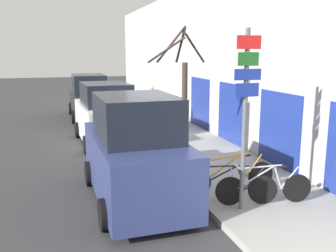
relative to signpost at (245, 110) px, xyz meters
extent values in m
plane|color=#333335|center=(-1.69, 7.24, -2.33)|extent=(80.00, 80.00, 0.00)
cube|color=#9E9B93|center=(0.91, 10.04, -2.25)|extent=(3.20, 32.00, 0.15)
cube|color=#B2B7C1|center=(2.66, 10.04, 0.92)|extent=(0.20, 32.00, 6.50)
cube|color=navy|center=(2.54, 2.53, -1.08)|extent=(0.03, 2.07, 2.20)
cube|color=navy|center=(2.54, 5.63, -1.08)|extent=(0.03, 2.07, 2.20)
cube|color=navy|center=(2.54, 8.72, -1.08)|extent=(0.03, 2.07, 2.20)
cylinder|color=#595B60|center=(0.00, 0.01, -0.27)|extent=(0.10, 0.10, 3.83)
cube|color=red|center=(0.00, -0.04, 1.36)|extent=(0.53, 0.02, 0.27)
cube|color=#19591E|center=(0.00, -0.04, 1.03)|extent=(0.46, 0.02, 0.27)
cube|color=navy|center=(0.00, -0.04, 0.73)|extent=(0.59, 0.02, 0.23)
cube|color=navy|center=(0.00, -0.04, 0.42)|extent=(0.53, 0.02, 0.28)
cylinder|color=black|center=(-0.15, 0.26, -1.85)|extent=(0.65, 0.16, 0.66)
cylinder|color=black|center=(1.37, -0.03, -1.85)|extent=(0.65, 0.16, 0.66)
cylinder|color=#B7B7BC|center=(0.42, 0.15, -1.55)|extent=(0.87, 0.20, 0.54)
cylinder|color=#B7B7BC|center=(0.50, 0.14, -1.32)|extent=(1.00, 0.22, 0.09)
cylinder|color=#B7B7BC|center=(0.92, 0.06, -1.57)|extent=(0.19, 0.07, 0.47)
cylinder|color=#B7B7BC|center=(1.11, 0.02, -1.83)|extent=(0.54, 0.13, 0.08)
cylinder|color=#B7B7BC|center=(1.18, 0.01, -1.60)|extent=(0.41, 0.11, 0.53)
cylinder|color=#B7B7BC|center=(-0.08, 0.25, -1.57)|extent=(0.19, 0.07, 0.57)
cube|color=black|center=(0.99, 0.05, -1.32)|extent=(0.21, 0.12, 0.04)
cylinder|color=#99999E|center=(0.00, 0.23, -1.29)|extent=(0.11, 0.44, 0.02)
cylinder|color=black|center=(-0.92, 0.67, -1.85)|extent=(0.63, 0.26, 0.66)
cylinder|color=black|center=(0.58, 0.12, -1.85)|extent=(0.63, 0.26, 0.66)
cylinder|color=black|center=(-0.36, 0.46, -1.55)|extent=(0.86, 0.34, 0.54)
cylinder|color=black|center=(-0.28, 0.44, -1.32)|extent=(0.99, 0.39, 0.09)
cylinder|color=black|center=(0.13, 0.28, -1.57)|extent=(0.19, 0.10, 0.47)
cylinder|color=black|center=(0.32, 0.22, -1.83)|extent=(0.54, 0.22, 0.08)
cylinder|color=black|center=(0.39, 0.19, -1.60)|extent=(0.41, 0.17, 0.53)
cylinder|color=black|center=(-0.85, 0.64, -1.57)|extent=(0.19, 0.10, 0.57)
cube|color=black|center=(0.21, 0.26, -1.32)|extent=(0.22, 0.14, 0.04)
cylinder|color=#99999E|center=(-0.77, 0.61, -1.29)|extent=(0.17, 0.42, 0.02)
cylinder|color=black|center=(-0.70, 0.82, -1.83)|extent=(0.70, 0.09, 0.70)
cylinder|color=black|center=(1.03, 0.95, -1.83)|extent=(0.70, 0.09, 0.70)
cylinder|color=orange|center=(-0.05, 0.87, -1.51)|extent=(0.97, 0.11, 0.57)
cylinder|color=orange|center=(0.03, 0.88, -1.26)|extent=(1.13, 0.12, 0.09)
cylinder|color=orange|center=(0.51, 0.91, -1.53)|extent=(0.21, 0.05, 0.50)
cylinder|color=orange|center=(0.73, 0.93, -1.80)|extent=(0.61, 0.07, 0.08)
cylinder|color=orange|center=(0.82, 0.94, -1.56)|extent=(0.46, 0.06, 0.56)
cylinder|color=orange|center=(-0.62, 0.83, -1.53)|extent=(0.21, 0.05, 0.60)
cube|color=black|center=(0.60, 0.92, -1.27)|extent=(0.21, 0.09, 0.04)
cylinder|color=#99999E|center=(-0.53, 0.84, -1.24)|extent=(0.06, 0.44, 0.02)
cube|color=navy|center=(-2.00, 1.55, -1.46)|extent=(1.93, 4.35, 1.38)
cube|color=black|center=(-2.00, 1.38, -0.28)|extent=(1.71, 2.27, 0.99)
cylinder|color=black|center=(-2.95, 2.88, -2.00)|extent=(0.23, 0.66, 0.66)
cylinder|color=black|center=(-1.08, 2.91, -2.00)|extent=(0.23, 0.66, 0.66)
cylinder|color=black|center=(-2.92, 0.20, -2.00)|extent=(0.23, 0.66, 0.66)
cylinder|color=black|center=(-1.04, 0.22, -2.00)|extent=(0.23, 0.66, 0.66)
cube|color=silver|center=(-1.86, 7.45, -1.48)|extent=(2.03, 4.38, 1.34)
cube|color=black|center=(-1.86, 7.28, -0.39)|extent=(1.76, 2.31, 0.83)
cylinder|color=black|center=(-2.84, 8.74, -2.01)|extent=(0.25, 0.66, 0.65)
cylinder|color=black|center=(-1.00, 8.82, -2.01)|extent=(0.25, 0.66, 0.65)
cylinder|color=black|center=(-2.73, 6.08, -2.01)|extent=(0.25, 0.66, 0.65)
cylinder|color=black|center=(-0.89, 6.16, -2.01)|extent=(0.25, 0.66, 0.65)
cube|color=black|center=(-1.91, 13.44, -1.57)|extent=(1.81, 4.70, 1.16)
cube|color=black|center=(-1.91, 13.25, -0.50)|extent=(1.62, 2.45, 0.98)
cylinder|color=black|center=(-2.80, 14.90, -2.00)|extent=(0.22, 0.65, 0.65)
cylinder|color=black|center=(-1.01, 14.89, -2.00)|extent=(0.22, 0.65, 0.65)
cylinder|color=black|center=(-2.81, 11.98, -2.00)|extent=(0.22, 0.65, 0.65)
cylinder|color=black|center=(-1.02, 11.98, -2.00)|extent=(0.22, 0.65, 0.65)
cylinder|color=#4C3D2D|center=(0.76, 8.90, -1.78)|extent=(0.15, 0.15, 0.80)
cylinder|color=#4C3D2D|center=(0.49, 8.97, -1.78)|extent=(0.15, 0.15, 0.80)
cylinder|color=brown|center=(0.62, 8.94, -1.06)|extent=(0.37, 0.37, 0.63)
sphere|color=tan|center=(0.62, 8.94, -0.64)|extent=(0.22, 0.22, 0.22)
cylinder|color=#4C3D2D|center=(0.76, 9.84, -1.75)|extent=(0.16, 0.16, 0.87)
cylinder|color=#4C3D2D|center=(0.47, 9.94, -1.75)|extent=(0.16, 0.16, 0.87)
cylinder|color=navy|center=(0.61, 9.89, -0.97)|extent=(0.40, 0.40, 0.69)
sphere|color=tan|center=(0.61, 9.89, -0.51)|extent=(0.23, 0.23, 0.23)
cylinder|color=#3D2D23|center=(-0.13, 3.33, -0.65)|extent=(0.16, 0.16, 3.05)
cylinder|color=#3D2D23|center=(0.25, 3.54, 1.28)|extent=(0.82, 0.49, 0.86)
cylinder|color=#3D2D23|center=(-0.13, 3.69, 1.37)|extent=(0.07, 0.77, 1.03)
cylinder|color=#3D2D23|center=(-0.17, 3.61, 1.34)|extent=(0.15, 0.62, 0.97)
cylinder|color=#3D2D23|center=(-0.48, 3.53, 1.37)|extent=(0.79, 0.48, 1.03)
cylinder|color=#3D2D23|center=(-0.63, 3.50, 1.22)|extent=(1.06, 0.41, 0.75)
camera|label=1|loc=(-3.79, -6.80, 1.18)|focal=40.00mm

